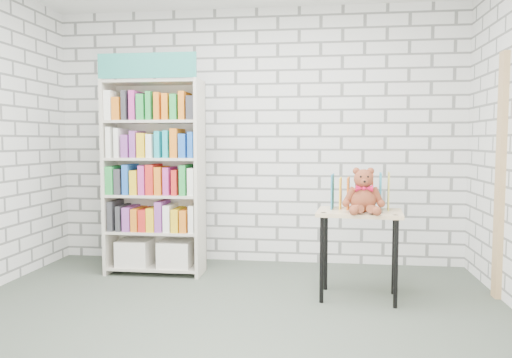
# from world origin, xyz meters

# --- Properties ---
(ground) EXTENTS (4.50, 4.50, 0.00)m
(ground) POSITION_xyz_m (0.00, 0.00, 0.00)
(ground) COLOR #414A3F
(ground) RESTS_ON ground
(room_shell) EXTENTS (4.52, 4.02, 2.81)m
(room_shell) POSITION_xyz_m (0.00, 0.00, 1.78)
(room_shell) COLOR silver
(room_shell) RESTS_ON ground
(bookshelf) EXTENTS (0.98, 0.38, 2.19)m
(bookshelf) POSITION_xyz_m (-0.96, 1.36, 1.00)
(bookshelf) COLOR beige
(bookshelf) RESTS_ON ground
(display_table) EXTENTS (0.75, 0.56, 0.76)m
(display_table) POSITION_xyz_m (1.04, 0.78, 0.65)
(display_table) COLOR tan
(display_table) RESTS_ON ground
(table_books) EXTENTS (0.51, 0.27, 0.29)m
(table_books) POSITION_xyz_m (1.05, 0.89, 0.91)
(table_books) COLOR teal
(table_books) RESTS_ON display_table
(teddy_bear) EXTENTS (0.35, 0.32, 0.38)m
(teddy_bear) POSITION_xyz_m (1.06, 0.66, 0.91)
(teddy_bear) COLOR brown
(teddy_bear) RESTS_ON display_table
(door_trim) EXTENTS (0.05, 0.12, 2.10)m
(door_trim) POSITION_xyz_m (2.23, 0.95, 1.05)
(door_trim) COLOR tan
(door_trim) RESTS_ON ground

